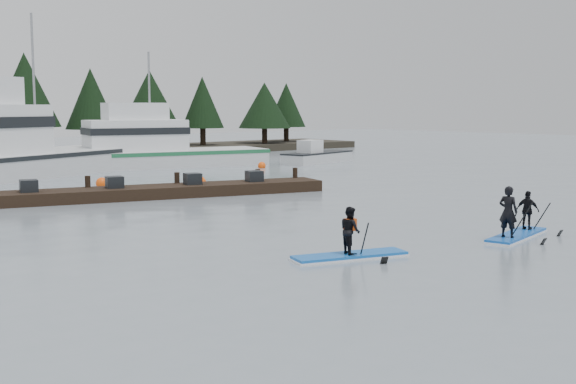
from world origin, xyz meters
TOP-DOWN VIEW (x-y plane):
  - ground at (0.00, 0.00)m, footprint 160.00×160.00m
  - fishing_boat_medium at (8.14, 29.74)m, footprint 14.66×6.83m
  - skiff at (19.00, 25.66)m, footprint 6.72×3.49m
  - floating_dock at (0.32, 15.28)m, footprint 15.15×5.80m
  - buoy_d at (4.15, 18.04)m, footprint 0.63×0.63m
  - buoy_b at (0.19, 20.93)m, footprint 0.60×0.60m
  - buoy_c at (13.13, 24.59)m, footprint 0.52×0.52m
  - paddleboard_solo at (-2.30, 0.64)m, footprint 3.23×1.64m
  - paddleboard_duo at (3.81, -0.43)m, footprint 3.34×1.55m

SIDE VIEW (x-z plane):
  - ground at x=0.00m, z-range 0.00..0.00m
  - buoy_d at x=4.15m, z-range -0.32..0.32m
  - buoy_b at x=0.19m, z-range -0.30..0.30m
  - buoy_c at x=13.13m, z-range -0.26..0.26m
  - floating_dock at x=0.32m, z-range 0.00..0.50m
  - skiff at x=19.00m, z-range 0.00..0.75m
  - paddleboard_solo at x=-2.30m, z-range -0.46..1.38m
  - paddleboard_duo at x=3.81m, z-range -0.50..1.63m
  - fishing_boat_medium at x=8.14m, z-range -3.63..4.83m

